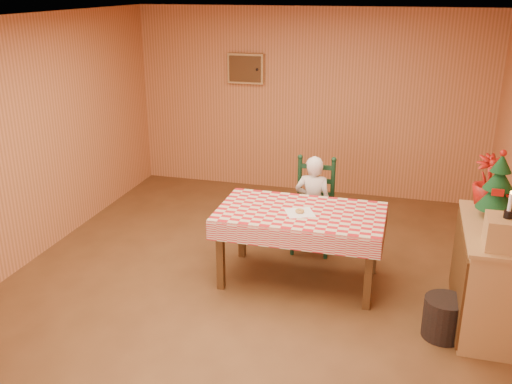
% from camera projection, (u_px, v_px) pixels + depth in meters
% --- Properties ---
extents(ground, '(6.00, 6.00, 0.00)m').
position_uv_depth(ground, '(251.00, 287.00, 5.77)').
color(ground, brown).
rests_on(ground, ground).
extents(cabin_walls, '(5.10, 6.05, 2.65)m').
position_uv_depth(cabin_walls, '(265.00, 98.00, 5.62)').
color(cabin_walls, '#C77A47').
rests_on(cabin_walls, ground).
extents(dining_table, '(1.66, 0.96, 0.77)m').
position_uv_depth(dining_table, '(300.00, 219.00, 5.66)').
color(dining_table, '#4F2F15').
rests_on(dining_table, ground).
extents(ladder_chair, '(0.44, 0.40, 1.08)m').
position_uv_depth(ladder_chair, '(314.00, 207.00, 6.44)').
color(ladder_chair, black).
rests_on(ladder_chair, ground).
extents(seated_child, '(0.41, 0.27, 1.12)m').
position_uv_depth(seated_child, '(313.00, 204.00, 6.36)').
color(seated_child, silver).
rests_on(seated_child, ground).
extents(napkin, '(0.34, 0.34, 0.00)m').
position_uv_depth(napkin, '(300.00, 213.00, 5.59)').
color(napkin, white).
rests_on(napkin, dining_table).
extents(donut, '(0.11, 0.11, 0.03)m').
position_uv_depth(donut, '(300.00, 211.00, 5.58)').
color(donut, gold).
rests_on(donut, napkin).
extents(shelf_unit, '(0.54, 1.24, 0.93)m').
position_uv_depth(shelf_unit, '(488.00, 276.00, 5.02)').
color(shelf_unit, tan).
rests_on(shelf_unit, ground).
extents(crate, '(0.30, 0.30, 0.25)m').
position_uv_depth(crate, '(505.00, 233.00, 4.45)').
color(crate, tan).
rests_on(crate, shelf_unit).
extents(christmas_tree, '(0.34, 0.34, 0.62)m').
position_uv_depth(christmas_tree, '(498.00, 187.00, 4.98)').
color(christmas_tree, '#4F2F15').
rests_on(christmas_tree, shelf_unit).
extents(flower_arrangement, '(0.33, 0.33, 0.48)m').
position_uv_depth(flower_arrangement, '(488.00, 180.00, 5.28)').
color(flower_arrangement, '#9B140E').
rests_on(flower_arrangement, shelf_unit).
extents(candle_set, '(0.07, 0.07, 0.22)m').
position_uv_depth(candle_set, '(509.00, 210.00, 4.38)').
color(candle_set, black).
rests_on(candle_set, crate).
extents(storage_bin, '(0.40, 0.40, 0.36)m').
position_uv_depth(storage_bin, '(444.00, 318.00, 4.90)').
color(storage_bin, black).
rests_on(storage_bin, ground).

